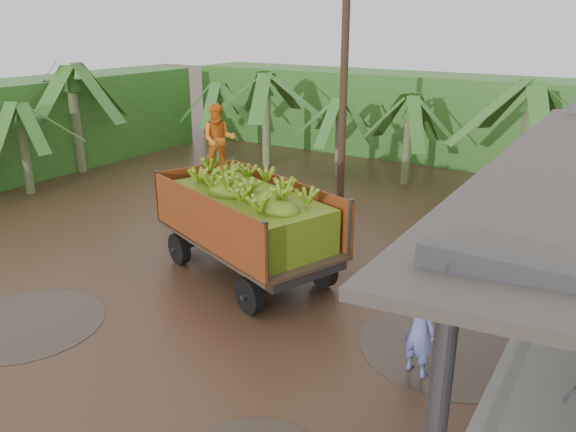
% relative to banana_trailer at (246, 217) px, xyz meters
% --- Properties ---
extents(ground, '(100.00, 100.00, 0.00)m').
position_rel_banana_trailer_xyz_m(ground, '(1.05, -1.99, -1.46)').
color(ground, black).
rests_on(ground, ground).
extents(hedge_north, '(22.00, 3.00, 3.60)m').
position_rel_banana_trailer_xyz_m(hedge_north, '(-0.95, 14.01, 0.34)').
color(hedge_north, '#2D661E').
rests_on(hedge_north, ground).
extents(hedge_west, '(3.00, 18.00, 3.60)m').
position_rel_banana_trailer_xyz_m(hedge_west, '(-12.95, 2.01, 0.34)').
color(hedge_west, '#2D661E').
rests_on(hedge_west, ground).
extents(banana_trailer, '(6.68, 3.83, 3.93)m').
position_rel_banana_trailer_xyz_m(banana_trailer, '(0.00, 0.00, 0.00)').
color(banana_trailer, '#A74417').
rests_on(banana_trailer, ground).
extents(man_blue, '(0.70, 0.56, 1.68)m').
position_rel_banana_trailer_xyz_m(man_blue, '(4.87, -1.68, -0.62)').
color(man_blue, '#666FBB').
rests_on(man_blue, ground).
extents(utility_pole, '(1.20, 0.24, 8.76)m').
position_rel_banana_trailer_xyz_m(utility_pole, '(-0.41, 5.66, 2.98)').
color(utility_pole, '#47301E').
rests_on(utility_pole, ground).
extents(banana_plants, '(24.93, 20.61, 4.34)m').
position_rel_banana_trailer_xyz_m(banana_plants, '(-4.58, 4.43, 0.41)').
color(banana_plants, '#2D661E').
rests_on(banana_plants, ground).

